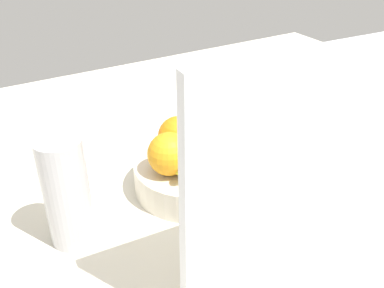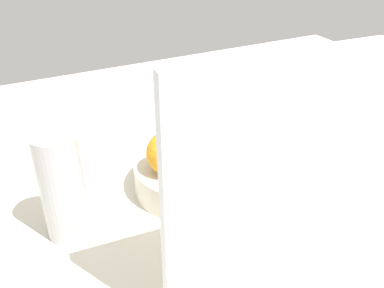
{
  "view_description": "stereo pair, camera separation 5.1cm",
  "coord_description": "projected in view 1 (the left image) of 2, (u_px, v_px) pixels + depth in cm",
  "views": [
    {
      "loc": [
        38.16,
        61.26,
        50.23
      ],
      "look_at": [
        2.98,
        2.09,
        9.89
      ],
      "focal_mm": 40.08,
      "sensor_mm": 36.0,
      "label": 1
    },
    {
      "loc": [
        33.7,
        63.7,
        50.23
      ],
      "look_at": [
        2.98,
        2.09,
        9.89
      ],
      "focal_mm": 40.08,
      "sensor_mm": 36.0,
      "label": 2
    }
  ],
  "objects": [
    {
      "name": "jar_lid",
      "position": [
        65.0,
        189.0,
        0.83
      ],
      "size": [
        7.16,
        7.16,
        1.77
      ],
      "primitive_type": "cylinder",
      "color": "silver",
      "rests_on": "ground_plane"
    },
    {
      "name": "cutting_board",
      "position": [
        282.0,
        188.0,
        0.54
      ],
      "size": [
        28.06,
        3.68,
        36.0
      ],
      "primitive_type": "cube",
      "rotation": [
        0.0,
        0.0,
        -0.07
      ],
      "color": "silver",
      "rests_on": "ground_plane"
    },
    {
      "name": "orange_center",
      "position": [
        207.0,
        153.0,
        0.77
      ],
      "size": [
        7.94,
        7.94,
        7.94
      ],
      "primitive_type": "sphere",
      "color": "orange",
      "rests_on": "fruit_bowl"
    },
    {
      "name": "ground_plane",
      "position": [
        199.0,
        183.0,
        0.88
      ],
      "size": [
        180.0,
        140.0,
        3.0
      ],
      "primitive_type": "cube",
      "color": "beige"
    },
    {
      "name": "orange_front_left",
      "position": [
        178.0,
        136.0,
        0.82
      ],
      "size": [
        7.94,
        7.94,
        7.94
      ],
      "primitive_type": "sphere",
      "color": "orange",
      "rests_on": "fruit_bowl"
    },
    {
      "name": "orange_front_right",
      "position": [
        169.0,
        154.0,
        0.77
      ],
      "size": [
        7.94,
        7.94,
        7.94
      ],
      "primitive_type": "sphere",
      "color": "orange",
      "rests_on": "fruit_bowl"
    },
    {
      "name": "thermos_tumbler",
      "position": [
        67.0,
        192.0,
        0.67
      ],
      "size": [
        7.35,
        7.35,
        19.09
      ],
      "primitive_type": "cylinder",
      "color": "#B3B3B9",
      "rests_on": "ground_plane"
    },
    {
      "name": "fruit_bowl",
      "position": [
        192.0,
        175.0,
        0.83
      ],
      "size": [
        22.38,
        22.38,
        5.89
      ],
      "primitive_type": "cylinder",
      "color": "beige",
      "rests_on": "ground_plane"
    },
    {
      "name": "banana_bunch",
      "position": [
        208.0,
        146.0,
        0.79
      ],
      "size": [
        18.09,
        15.12,
        8.4
      ],
      "color": "yellow",
      "rests_on": "fruit_bowl"
    },
    {
      "name": "orange_back_left",
      "position": [
        215.0,
        137.0,
        0.82
      ],
      "size": [
        7.94,
        7.94,
        7.94
      ],
      "primitive_type": "sphere",
      "color": "orange",
      "rests_on": "fruit_bowl"
    }
  ]
}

